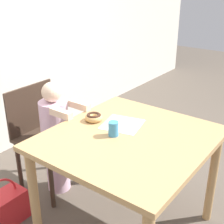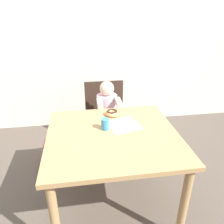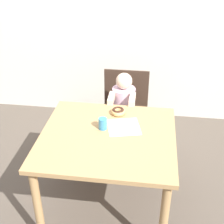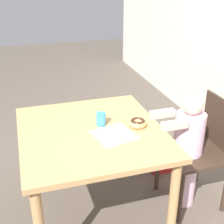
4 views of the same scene
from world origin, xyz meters
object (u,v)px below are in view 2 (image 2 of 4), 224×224
donut (112,113)px  cup (105,124)px  handbag (61,150)px  chair (106,117)px  child_figure (107,121)px

donut → cup: size_ratio=1.30×
donut → handbag: 0.94m
donut → cup: cup is taller
donut → cup: 0.25m
chair → child_figure: 0.13m
donut → child_figure: bearing=89.2°
donut → handbag: size_ratio=0.32×
child_figure → cup: 0.72m
donut → handbag: (-0.54, 0.42, -0.64)m
cup → chair: bearing=82.8°
child_figure → cup: bearing=-98.6°
child_figure → handbag: bearing=178.6°
child_figure → donut: 0.50m
child_figure → handbag: size_ratio=2.47×
cup → donut: bearing=68.8°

